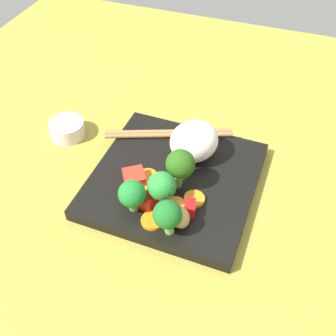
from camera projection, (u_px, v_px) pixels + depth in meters
ground_plane at (174, 188)px, 61.08cm from camera, size 110.00×110.00×2.00cm
square_plate at (174, 180)px, 59.68cm from camera, size 23.81×23.81×1.91cm
rice_mound at (194, 141)px, 59.61cm from camera, size 9.89×9.91×6.18cm
broccoli_floret_0 at (160, 186)px, 53.33cm from camera, size 3.97×3.97×5.32cm
broccoli_floret_1 at (167, 215)px, 49.68cm from camera, size 3.73×3.73×5.45cm
broccoli_floret_2 at (180, 165)px, 54.57cm from camera, size 4.07×4.07×6.53cm
broccoli_floret_3 at (132, 194)px, 52.66cm from camera, size 3.75×3.75×4.96cm
carrot_slice_0 at (194, 199)px, 55.51cm from camera, size 4.05×4.05×0.54cm
carrot_slice_1 at (162, 187)px, 57.09cm from camera, size 3.11×3.11×0.41cm
carrot_slice_2 at (151, 220)px, 53.00cm from camera, size 4.15×4.15×0.50cm
carrot_slice_3 at (144, 190)px, 56.63cm from camera, size 3.32×3.32×0.59cm
carrot_slice_4 at (148, 176)px, 58.62cm from camera, size 3.23×3.23×0.42cm
carrot_slice_5 at (176, 204)px, 54.93cm from camera, size 2.53×2.53×0.44cm
pepper_chunk_0 at (148, 201)px, 54.24cm from camera, size 2.34×2.68×2.03cm
pepper_chunk_1 at (190, 208)px, 53.45cm from camera, size 1.87×2.33×2.05cm
pepper_chunk_2 at (134, 178)px, 57.24cm from camera, size 4.15×4.17×1.98cm
chicken_piece_0 at (180, 217)px, 52.10cm from camera, size 3.93×4.14×2.54cm
chopstick_pair at (169, 134)px, 64.95cm from camera, size 19.84×8.89×0.76cm
sauce_cup at (67, 129)px, 67.16cm from camera, size 5.79×5.79×2.75cm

